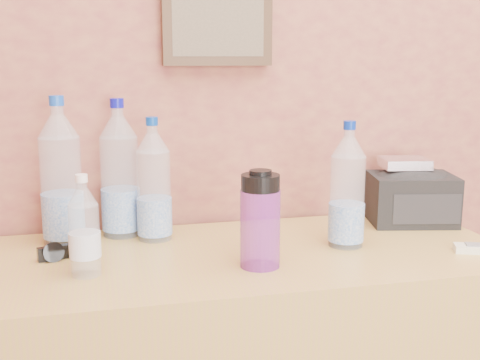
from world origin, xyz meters
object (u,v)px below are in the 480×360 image
nalgene_bottle (260,220)px  foil_packet (405,163)px  pet_small (84,232)px  pet_large_a (61,179)px  pet_large_c (154,186)px  pet_large_d (347,192)px  sunglasses (66,251)px  toiletry_bag (412,196)px  pet_large_b (120,176)px

nalgene_bottle → foil_packet: bearing=28.7°
pet_small → nalgene_bottle: bearing=-5.0°
pet_large_a → foil_packet: pet_large_a is taller
pet_large_c → pet_large_d: 0.50m
nalgene_bottle → sunglasses: 0.47m
pet_large_a → toiletry_bag: 0.97m
pet_large_a → pet_large_b: 0.15m
pet_small → foil_packet: bearing=15.2°
pet_large_c → toiletry_bag: 0.74m
pet_large_b → foil_packet: pet_large_b is taller
pet_large_a → toiletry_bag: size_ratio=1.61×
pet_large_b → foil_packet: (0.80, -0.05, 0.01)m
foil_packet → pet_small: bearing=-164.8°
nalgene_bottle → pet_large_d: bearing=21.3°
pet_large_a → toiletry_bag: pet_large_a is taller
foil_packet → pet_large_a: bearing=179.1°
pet_small → pet_large_c: bearing=53.3°
pet_large_c → toiletry_bag: pet_large_c is taller
pet_large_b → pet_small: bearing=-107.1°
pet_large_d → foil_packet: (0.25, 0.18, 0.03)m
pet_large_c → pet_small: bearing=-126.7°
pet_small → nalgene_bottle: pet_small is taller
pet_large_b → pet_small: pet_large_b is taller
pet_small → foil_packet: (0.89, 0.24, 0.07)m
pet_large_a → sunglasses: size_ratio=2.89×
pet_small → toiletry_bag: 0.93m
pet_large_b → pet_large_a: bearing=-166.3°
pet_large_a → pet_large_d: 0.72m
pet_large_b → pet_small: size_ratio=1.62×
toiletry_bag → nalgene_bottle: bearing=-141.9°
sunglasses → foil_packet: (0.94, 0.11, 0.16)m
pet_large_c → pet_small: pet_large_c is taller
sunglasses → pet_large_b: bearing=33.9°
pet_small → nalgene_bottle: (0.39, -0.03, 0.01)m
pet_large_d → nalgene_bottle: pet_large_d is taller
pet_small → sunglasses: 0.16m
nalgene_bottle → pet_small: bearing=175.0°
sunglasses → toiletry_bag: size_ratio=0.56×
pet_large_a → pet_large_b: size_ratio=1.03×
pet_large_b → pet_large_d: pet_large_b is taller
sunglasses → pet_large_c: bearing=9.3°
pet_large_d → nalgene_bottle: 0.27m
nalgene_bottle → foil_packet: nalgene_bottle is taller
toiletry_bag → foil_packet: size_ratio=1.82×
pet_large_b → pet_large_c: size_ratio=1.14×
pet_large_c → toiletry_bag: size_ratio=1.37×
pet_large_b → foil_packet: bearing=-3.6°
pet_small → toiletry_bag: size_ratio=0.96×
pet_large_d → toiletry_bag: (0.27, 0.16, -0.06)m
pet_large_b → nalgene_bottle: bearing=-47.6°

